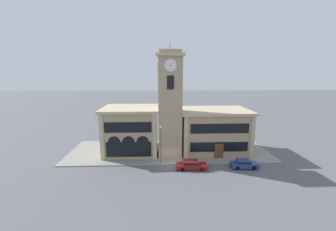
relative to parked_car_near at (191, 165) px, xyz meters
The scene contains 8 objects.
ground_plane 3.44m from the parked_car_near, 152.74° to the left, with size 300.00×300.00×0.00m, color #56565B.
sidewalk_kerb 8.63m from the parked_car_near, 110.36° to the left, with size 36.76×13.06×0.15m.
clock_tower 10.77m from the parked_car_near, 116.84° to the left, with size 4.67×4.67×19.46m.
town_hall_left_wing 13.43m from the parked_car_near, 140.55° to the left, with size 10.16×9.36×8.40m.
town_hall_right_wing 10.35m from the parked_car_near, 57.09° to the left, with size 12.79×9.36×7.91m.
parked_car_near is the anchor object (origin of this frame).
parked_car_mid 8.24m from the parked_car_near, ahead, with size 4.15×1.93×1.34m.
street_lamp 6.18m from the parked_car_near, 153.94° to the left, with size 0.36×0.36×6.10m.
Camera 1 is at (-1.92, -33.77, 14.65)m, focal length 24.00 mm.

